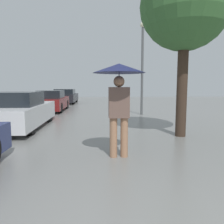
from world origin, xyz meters
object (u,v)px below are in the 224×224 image
object	(u,v)px
pedestrian	(119,84)
parked_car_third	(52,101)
parked_car_second	(18,111)
parked_car_farthest	(65,96)
tree	(185,6)
street_lamp	(142,61)

from	to	relation	value
pedestrian	parked_car_third	xyz separation A→B (m)	(-3.28, 9.13, -0.97)
parked_car_second	parked_car_farthest	distance (m)	11.75
parked_car_second	parked_car_third	size ratio (longest dim) A/B	1.05
pedestrian	parked_car_third	world-z (taller)	pedestrian
pedestrian	parked_car_second	distance (m)	4.98
parked_car_second	parked_car_farthest	world-z (taller)	parked_car_second
parked_car_third	tree	xyz separation A→B (m)	(5.35, -7.29, 3.21)
tree	street_lamp	distance (m)	5.21
parked_car_second	parked_car_farthest	size ratio (longest dim) A/B	0.93
parked_car_second	parked_car_third	distance (m)	5.57
parked_car_farthest	pedestrian	bearing A→B (deg)	-77.72
pedestrian	parked_car_farthest	world-z (taller)	pedestrian
street_lamp	parked_car_third	bearing A→B (deg)	157.27
parked_car_third	street_lamp	bearing A→B (deg)	-22.73
pedestrian	parked_car_third	distance (m)	9.75
parked_car_farthest	street_lamp	world-z (taller)	street_lamp
parked_car_third	street_lamp	xyz separation A→B (m)	(5.19, -2.17, 2.24)
pedestrian	parked_car_second	bearing A→B (deg)	133.23
parked_car_farthest	tree	xyz separation A→B (m)	(5.40, -13.47, 3.19)
parked_car_third	parked_car_farthest	xyz separation A→B (m)	(-0.05, 6.18, 0.02)
street_lamp	pedestrian	bearing A→B (deg)	-105.35
parked_car_farthest	tree	bearing A→B (deg)	-68.14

